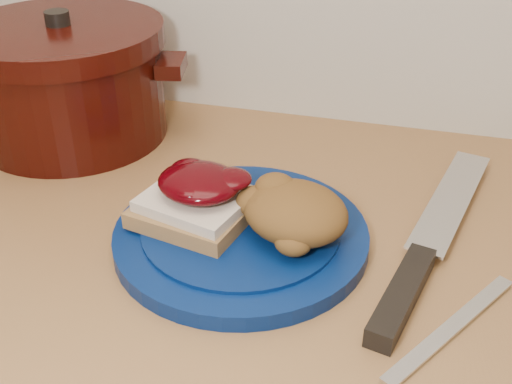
% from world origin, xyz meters
% --- Properties ---
extents(plate, '(0.32, 0.32, 0.02)m').
position_xyz_m(plate, '(0.04, 1.49, 0.91)').
color(plate, '#051B4F').
rests_on(plate, wood_countertop).
extents(sandwich, '(0.12, 0.11, 0.05)m').
position_xyz_m(sandwich, '(-0.00, 1.49, 0.94)').
color(sandwich, olive).
rests_on(sandwich, plate).
extents(stuffing_mound, '(0.13, 0.12, 0.05)m').
position_xyz_m(stuffing_mound, '(0.10, 1.49, 0.95)').
color(stuffing_mound, brown).
rests_on(stuffing_mound, plate).
extents(chef_knife, '(0.11, 0.35, 0.02)m').
position_xyz_m(chef_knife, '(0.22, 1.49, 0.91)').
color(chef_knife, black).
rests_on(chef_knife, wood_countertop).
extents(butter_knife, '(0.11, 0.16, 0.00)m').
position_xyz_m(butter_knife, '(0.25, 1.42, 0.90)').
color(butter_knife, silver).
rests_on(butter_knife, wood_countertop).
extents(dutch_oven, '(0.31, 0.30, 0.16)m').
position_xyz_m(dutch_oven, '(-0.24, 1.67, 0.97)').
color(dutch_oven, black).
rests_on(dutch_oven, wood_countertop).
extents(pepper_grinder, '(0.07, 0.07, 0.13)m').
position_xyz_m(pepper_grinder, '(-0.29, 1.72, 0.97)').
color(pepper_grinder, black).
rests_on(pepper_grinder, wood_countertop).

